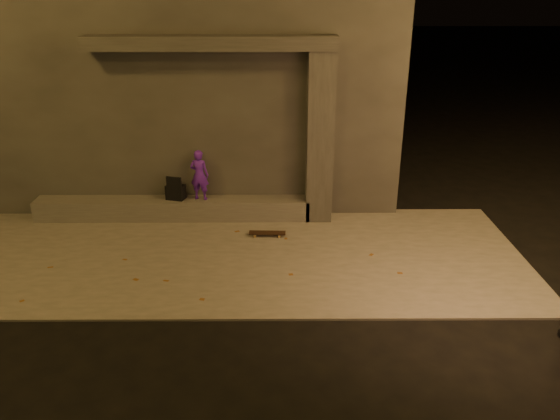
{
  "coord_description": "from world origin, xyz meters",
  "views": [
    {
      "loc": [
        0.8,
        -7.37,
        4.9
      ],
      "look_at": [
        0.85,
        2.0,
        0.96
      ],
      "focal_mm": 35.0,
      "sensor_mm": 36.0,
      "label": 1
    }
  ],
  "objects_px": {
    "backpack": "(176,191)",
    "skateboard": "(267,233)",
    "column": "(320,139)",
    "skateboarder": "(199,175)"
  },
  "relations": [
    {
      "from": "column",
      "to": "backpack",
      "type": "distance_m",
      "value": 3.32
    },
    {
      "from": "backpack",
      "to": "skateboard",
      "type": "bearing_deg",
      "value": -10.19
    },
    {
      "from": "column",
      "to": "backpack",
      "type": "xyz_separation_m",
      "value": [
        -3.11,
        0.0,
        -1.16
      ]
    },
    {
      "from": "skateboarder",
      "to": "skateboard",
      "type": "height_order",
      "value": "skateboarder"
    },
    {
      "from": "skateboarder",
      "to": "backpack",
      "type": "distance_m",
      "value": 0.65
    },
    {
      "from": "column",
      "to": "skateboarder",
      "type": "height_order",
      "value": "column"
    },
    {
      "from": "skateboarder",
      "to": "backpack",
      "type": "height_order",
      "value": "skateboarder"
    },
    {
      "from": "column",
      "to": "backpack",
      "type": "bearing_deg",
      "value": 180.0
    },
    {
      "from": "backpack",
      "to": "skateboard",
      "type": "xyz_separation_m",
      "value": [
        2.01,
        -0.96,
        -0.57
      ]
    },
    {
      "from": "column",
      "to": "skateboarder",
      "type": "relative_size",
      "value": 3.24
    }
  ]
}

